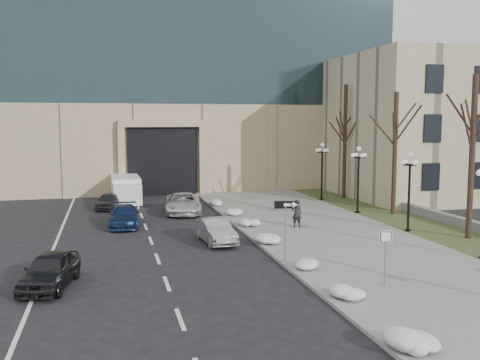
% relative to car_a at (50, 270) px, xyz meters
% --- Properties ---
extents(ground, '(160.00, 160.00, 0.00)m').
position_rel_car_a_xyz_m(ground, '(11.00, -6.65, -0.69)').
color(ground, black).
rests_on(ground, ground).
extents(sidewalk, '(9.00, 40.00, 0.12)m').
position_rel_car_a_xyz_m(sidewalk, '(14.50, 7.35, -0.63)').
color(sidewalk, gray).
rests_on(sidewalk, ground).
extents(curb, '(0.30, 40.00, 0.14)m').
position_rel_car_a_xyz_m(curb, '(10.00, 7.35, -0.62)').
color(curb, gray).
rests_on(curb, ground).
extents(grass_strip, '(4.00, 40.00, 0.10)m').
position_rel_car_a_xyz_m(grass_strip, '(21.00, 7.35, -0.64)').
color(grass_strip, '#324321').
rests_on(grass_strip, ground).
extents(stone_wall, '(0.50, 30.00, 0.70)m').
position_rel_car_a_xyz_m(stone_wall, '(23.00, 9.35, -0.34)').
color(stone_wall, gray).
rests_on(stone_wall, ground).
extents(office_tower, '(40.00, 24.70, 36.00)m').
position_rel_car_a_xyz_m(office_tower, '(8.99, 36.94, 17.80)').
color(office_tower, tan).
rests_on(office_tower, ground).
extents(classical_building, '(22.00, 18.12, 12.00)m').
position_rel_car_a_xyz_m(classical_building, '(33.00, 21.33, 5.31)').
color(classical_building, '#B9AD8B').
rests_on(classical_building, ground).
extents(car_a, '(2.45, 4.32, 1.39)m').
position_rel_car_a_xyz_m(car_a, '(0.00, 0.00, 0.00)').
color(car_a, black).
rests_on(car_a, ground).
extents(car_b, '(1.76, 4.08, 1.31)m').
position_rel_car_a_xyz_m(car_b, '(7.84, 6.02, -0.04)').
color(car_b, '#95999C').
rests_on(car_b, ground).
extents(car_c, '(2.04, 4.48, 1.27)m').
position_rel_car_a_xyz_m(car_c, '(3.21, 11.87, -0.06)').
color(car_c, navy).
rests_on(car_c, ground).
extents(car_d, '(3.00, 5.45, 1.45)m').
position_rel_car_a_xyz_m(car_d, '(7.44, 15.63, 0.03)').
color(car_d, white).
rests_on(car_d, ground).
extents(car_e, '(2.25, 3.81, 1.21)m').
position_rel_car_a_xyz_m(car_e, '(2.33, 18.80, -0.09)').
color(car_e, '#2C2D31').
rests_on(car_e, ground).
extents(pedestrian, '(0.62, 0.41, 1.68)m').
position_rel_car_a_xyz_m(pedestrian, '(13.33, 8.42, 0.27)').
color(pedestrian, black).
rests_on(pedestrian, sidewalk).
extents(box_truck, '(2.33, 6.35, 2.01)m').
position_rel_car_a_xyz_m(box_truck, '(3.71, 22.28, 0.28)').
color(box_truck, silver).
rests_on(box_truck, ground).
extents(one_way_sign, '(1.08, 0.40, 2.89)m').
position_rel_car_a_xyz_m(one_way_sign, '(10.31, 1.15, 1.70)').
color(one_way_sign, slate).
rests_on(one_way_sign, ground).
extents(keep_sign, '(0.49, 0.17, 2.32)m').
position_rel_car_a_xyz_m(keep_sign, '(12.66, -3.38, 1.01)').
color(keep_sign, slate).
rests_on(keep_sign, ground).
extents(snow_clump_a, '(1.10, 1.60, 0.36)m').
position_rel_car_a_xyz_m(snow_clump_a, '(10.61, -8.73, -0.39)').
color(snow_clump_a, white).
rests_on(snow_clump_a, sidewalk).
extents(snow_clump_b, '(1.10, 1.60, 0.36)m').
position_rel_car_a_xyz_m(snow_clump_b, '(10.60, -4.17, -0.39)').
color(snow_clump_b, white).
rests_on(snow_clump_b, sidewalk).
extents(snow_clump_c, '(1.10, 1.60, 0.36)m').
position_rel_car_a_xyz_m(snow_clump_c, '(10.59, -0.20, -0.39)').
color(snow_clump_c, white).
rests_on(snow_clump_c, sidewalk).
extents(snow_clump_d, '(1.10, 1.60, 0.36)m').
position_rel_car_a_xyz_m(snow_clump_d, '(10.56, 4.38, -0.39)').
color(snow_clump_d, white).
rests_on(snow_clump_d, sidewalk).
extents(snow_clump_e, '(1.10, 1.60, 0.36)m').
position_rel_car_a_xyz_m(snow_clump_e, '(10.65, 9.50, -0.39)').
color(snow_clump_e, white).
rests_on(snow_clump_e, sidewalk).
extents(snow_clump_f, '(1.10, 1.60, 0.36)m').
position_rel_car_a_xyz_m(snow_clump_f, '(10.56, 13.48, -0.39)').
color(snow_clump_f, white).
rests_on(snow_clump_f, sidewalk).
extents(snow_clump_g, '(1.10, 1.60, 0.36)m').
position_rel_car_a_xyz_m(snow_clump_g, '(10.15, 17.91, -0.39)').
color(snow_clump_g, white).
rests_on(snow_clump_g, sidewalk).
extents(lamppost_b, '(1.18, 1.18, 4.76)m').
position_rel_car_a_xyz_m(lamppost_b, '(19.30, 5.85, 2.38)').
color(lamppost_b, black).
rests_on(lamppost_b, ground).
extents(lamppost_c, '(1.18, 1.18, 4.76)m').
position_rel_car_a_xyz_m(lamppost_c, '(19.30, 12.35, 2.38)').
color(lamppost_c, black).
rests_on(lamppost_c, ground).
extents(lamppost_d, '(1.18, 1.18, 4.76)m').
position_rel_car_a_xyz_m(lamppost_d, '(19.30, 18.85, 2.38)').
color(lamppost_d, black).
rests_on(lamppost_d, ground).
extents(tree_near, '(3.20, 3.20, 9.00)m').
position_rel_car_a_xyz_m(tree_near, '(21.50, 3.35, 5.13)').
color(tree_near, black).
rests_on(tree_near, ground).
extents(tree_mid, '(3.20, 3.20, 8.50)m').
position_rel_car_a_xyz_m(tree_mid, '(21.50, 11.35, 4.81)').
color(tree_mid, black).
rests_on(tree_mid, ground).
extents(tree_far, '(3.20, 3.20, 9.50)m').
position_rel_car_a_xyz_m(tree_far, '(21.50, 19.35, 5.46)').
color(tree_far, black).
rests_on(tree_far, ground).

